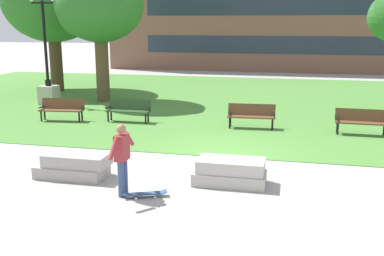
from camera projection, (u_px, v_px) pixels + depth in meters
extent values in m
plane|color=#A3A09B|center=(218.00, 157.00, 13.49)|extent=(140.00, 140.00, 0.00)
cube|color=#4C8438|center=(250.00, 101.00, 22.98)|extent=(40.00, 20.00, 0.02)
cube|color=#9E9991|center=(72.00, 171.00, 11.75)|extent=(1.80, 0.90, 0.32)
cube|color=#A6A098|center=(77.00, 160.00, 11.64)|extent=(1.66, 0.83, 0.32)
cube|color=#B2ADA3|center=(230.00, 178.00, 11.24)|extent=(1.80, 0.90, 0.32)
cube|color=#BBB6AB|center=(231.00, 166.00, 11.16)|extent=(1.66, 0.83, 0.32)
cylinder|color=#384C7A|center=(125.00, 176.00, 10.53)|extent=(0.15, 0.15, 0.86)
cylinder|color=#384C7A|center=(121.00, 179.00, 10.34)|extent=(0.15, 0.15, 0.86)
cube|color=maroon|center=(122.00, 148.00, 10.27)|extent=(0.26, 0.41, 0.60)
cylinder|color=maroon|center=(129.00, 138.00, 10.67)|extent=(0.12, 0.46, 0.46)
cylinder|color=maroon|center=(113.00, 148.00, 9.81)|extent=(0.12, 0.46, 0.46)
sphere|color=#9E7051|center=(121.00, 129.00, 10.17)|extent=(0.22, 0.22, 0.22)
cube|color=#2D4C75|center=(145.00, 194.00, 10.39)|extent=(0.81, 0.50, 0.02)
cube|color=#2D4C75|center=(165.00, 192.00, 10.46)|extent=(0.19, 0.23, 0.06)
cube|color=#2D4C75|center=(126.00, 194.00, 10.30)|extent=(0.19, 0.23, 0.06)
cylinder|color=silver|center=(154.00, 194.00, 10.54)|extent=(0.06, 0.05, 0.06)
cylinder|color=silver|center=(155.00, 197.00, 10.33)|extent=(0.06, 0.05, 0.06)
cylinder|color=silver|center=(135.00, 195.00, 10.47)|extent=(0.06, 0.05, 0.06)
cylinder|color=silver|center=(136.00, 198.00, 10.26)|extent=(0.06, 0.05, 0.06)
cube|color=brown|center=(361.00, 123.00, 15.98)|extent=(1.81, 0.48, 0.05)
cube|color=brown|center=(361.00, 115.00, 16.16)|extent=(1.80, 0.16, 0.46)
cube|color=black|center=(337.00, 118.00, 16.15)|extent=(0.07, 0.40, 0.04)
cylinder|color=black|center=(338.00, 129.00, 16.07)|extent=(0.07, 0.07, 0.41)
cylinder|color=black|center=(337.00, 127.00, 16.37)|extent=(0.07, 0.07, 0.41)
cylinder|color=black|center=(384.00, 129.00, 16.00)|extent=(0.07, 0.07, 0.41)
cube|color=brown|center=(251.00, 117.00, 16.99)|extent=(1.82, 0.54, 0.05)
cube|color=brown|center=(252.00, 110.00, 17.18)|extent=(1.80, 0.22, 0.46)
cube|color=black|center=(229.00, 113.00, 17.10)|extent=(0.08, 0.40, 0.04)
cube|color=black|center=(274.00, 115.00, 16.83)|extent=(0.08, 0.40, 0.04)
cylinder|color=black|center=(230.00, 123.00, 17.02)|extent=(0.07, 0.07, 0.41)
cylinder|color=black|center=(272.00, 125.00, 16.77)|extent=(0.07, 0.07, 0.41)
cylinder|color=black|center=(230.00, 121.00, 17.33)|extent=(0.07, 0.07, 0.41)
cylinder|color=black|center=(272.00, 123.00, 17.07)|extent=(0.07, 0.07, 0.41)
cube|color=#284723|center=(128.00, 111.00, 18.07)|extent=(1.80, 0.46, 0.05)
cube|color=#284723|center=(130.00, 105.00, 18.25)|extent=(1.80, 0.14, 0.46)
cube|color=black|center=(108.00, 107.00, 18.23)|extent=(0.06, 0.40, 0.04)
cube|color=black|center=(148.00, 109.00, 17.86)|extent=(0.06, 0.40, 0.04)
cylinder|color=black|center=(108.00, 117.00, 18.15)|extent=(0.07, 0.07, 0.41)
cylinder|color=black|center=(146.00, 119.00, 17.79)|extent=(0.07, 0.07, 0.41)
cylinder|color=black|center=(111.00, 115.00, 18.45)|extent=(0.07, 0.07, 0.41)
cylinder|color=black|center=(148.00, 117.00, 18.10)|extent=(0.07, 0.07, 0.41)
cube|color=brown|center=(61.00, 110.00, 18.26)|extent=(1.84, 0.63, 0.05)
cube|color=brown|center=(63.00, 104.00, 18.44)|extent=(1.80, 0.32, 0.46)
cube|color=black|center=(41.00, 107.00, 18.32)|extent=(0.10, 0.40, 0.04)
cube|color=black|center=(81.00, 108.00, 18.14)|extent=(0.10, 0.40, 0.04)
cylinder|color=black|center=(41.00, 116.00, 18.24)|extent=(0.07, 0.07, 0.41)
cylinder|color=black|center=(79.00, 117.00, 18.07)|extent=(0.07, 0.07, 0.41)
cylinder|color=black|center=(45.00, 115.00, 18.55)|extent=(0.07, 0.07, 0.41)
cylinder|color=black|center=(82.00, 116.00, 18.38)|extent=(0.07, 0.07, 0.41)
cube|color=#ADA89E|center=(49.00, 95.00, 22.11)|extent=(0.80, 0.80, 0.90)
cylinder|color=black|center=(48.00, 83.00, 21.97)|extent=(0.28, 0.28, 0.30)
cylinder|color=black|center=(45.00, 44.00, 21.54)|extent=(0.14, 0.14, 4.03)
cube|color=black|center=(42.00, 3.00, 21.10)|extent=(1.10, 0.08, 0.08)
cylinder|color=brown|center=(102.00, 66.00, 22.59)|extent=(0.66, 0.66, 3.60)
ellipsoid|color=#2D6B28|center=(99.00, 4.00, 21.90)|extent=(4.33, 4.33, 3.68)
sphere|color=#2D6B28|center=(82.00, 14.00, 22.66)|extent=(2.38, 2.38, 2.38)
cylinder|color=#4C3823|center=(56.00, 60.00, 26.04)|extent=(0.72, 0.72, 3.65)
ellipsoid|color=#2D6B28|center=(52.00, 0.00, 25.27)|extent=(5.58, 5.58, 4.74)
sphere|color=#2D6B28|center=(34.00, 10.00, 26.25)|extent=(3.07, 3.07, 3.07)
cube|color=#232D3D|center=(274.00, 45.00, 35.66)|extent=(20.94, 0.03, 1.40)
cube|color=#232D3D|center=(275.00, 6.00, 34.97)|extent=(20.94, 0.03, 1.40)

